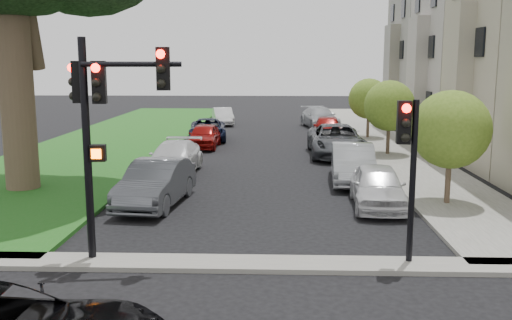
{
  "coord_description": "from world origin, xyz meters",
  "views": [
    {
      "loc": [
        0.56,
        -10.63,
        4.69
      ],
      "look_at": [
        0.0,
        5.0,
        2.0
      ],
      "focal_mm": 40.0,
      "sensor_mm": 36.0,
      "label": 1
    }
  ],
  "objects_px": {
    "car_parked_4": "(320,118)",
    "car_parked_9": "(223,116)",
    "small_tree_b": "(389,106)",
    "car_parked_2": "(336,140)",
    "traffic_signal_secondary": "(408,152)",
    "small_tree_c": "(369,99)",
    "small_tree_a": "(451,130)",
    "car_parked_8": "(208,130)",
    "traffic_signal_main": "(103,110)",
    "car_parked_7": "(204,136)",
    "car_parked_5": "(156,183)",
    "car_parked_0": "(378,186)",
    "car_parked_1": "(353,164)",
    "car_parked_3": "(328,128)",
    "car_parked_6": "(174,158)"
  },
  "relations": [
    {
      "from": "car_parked_4",
      "to": "car_parked_9",
      "type": "relative_size",
      "value": 1.3
    },
    {
      "from": "small_tree_b",
      "to": "car_parked_2",
      "type": "relative_size",
      "value": 0.66
    },
    {
      "from": "small_tree_b",
      "to": "traffic_signal_secondary",
      "type": "bearing_deg",
      "value": -99.5
    },
    {
      "from": "traffic_signal_secondary",
      "to": "small_tree_c",
      "type": "bearing_deg",
      "value": 83.21
    },
    {
      "from": "small_tree_a",
      "to": "car_parked_9",
      "type": "bearing_deg",
      "value": 111.66
    },
    {
      "from": "car_parked_2",
      "to": "car_parked_8",
      "type": "distance_m",
      "value": 9.17
    },
    {
      "from": "small_tree_b",
      "to": "traffic_signal_secondary",
      "type": "height_order",
      "value": "traffic_signal_secondary"
    },
    {
      "from": "small_tree_a",
      "to": "car_parked_9",
      "type": "height_order",
      "value": "small_tree_a"
    },
    {
      "from": "car_parked_8",
      "to": "traffic_signal_main",
      "type": "bearing_deg",
      "value": -95.53
    },
    {
      "from": "traffic_signal_secondary",
      "to": "car_parked_7",
      "type": "height_order",
      "value": "traffic_signal_secondary"
    },
    {
      "from": "car_parked_5",
      "to": "car_parked_9",
      "type": "distance_m",
      "value": 24.66
    },
    {
      "from": "traffic_signal_main",
      "to": "car_parked_0",
      "type": "bearing_deg",
      "value": 36.67
    },
    {
      "from": "car_parked_8",
      "to": "car_parked_5",
      "type": "bearing_deg",
      "value": -95.4
    },
    {
      "from": "traffic_signal_main",
      "to": "car_parked_0",
      "type": "distance_m",
      "value": 9.52
    },
    {
      "from": "car_parked_0",
      "to": "car_parked_9",
      "type": "distance_m",
      "value": 25.72
    },
    {
      "from": "car_parked_5",
      "to": "car_parked_9",
      "type": "bearing_deg",
      "value": 96.49
    },
    {
      "from": "car_parked_7",
      "to": "small_tree_c",
      "type": "bearing_deg",
      "value": 23.78
    },
    {
      "from": "car_parked_1",
      "to": "car_parked_3",
      "type": "xyz_separation_m",
      "value": [
        0.12,
        12.75,
        -0.03
      ]
    },
    {
      "from": "car_parked_0",
      "to": "car_parked_5",
      "type": "bearing_deg",
      "value": -176.38
    },
    {
      "from": "car_parked_9",
      "to": "car_parked_0",
      "type": "bearing_deg",
      "value": -84.31
    },
    {
      "from": "car_parked_1",
      "to": "car_parked_2",
      "type": "height_order",
      "value": "car_parked_2"
    },
    {
      "from": "small_tree_b",
      "to": "car_parked_5",
      "type": "distance_m",
      "value": 14.31
    },
    {
      "from": "traffic_signal_secondary",
      "to": "car_parked_5",
      "type": "height_order",
      "value": "traffic_signal_secondary"
    },
    {
      "from": "car_parked_5",
      "to": "car_parked_0",
      "type": "bearing_deg",
      "value": 6.47
    },
    {
      "from": "small_tree_a",
      "to": "car_parked_3",
      "type": "bearing_deg",
      "value": 98.65
    },
    {
      "from": "car_parked_6",
      "to": "car_parked_8",
      "type": "distance_m",
      "value": 10.65
    },
    {
      "from": "traffic_signal_secondary",
      "to": "car_parked_6",
      "type": "relative_size",
      "value": 0.82
    },
    {
      "from": "traffic_signal_main",
      "to": "small_tree_b",
      "type": "bearing_deg",
      "value": 58.83
    },
    {
      "from": "car_parked_5",
      "to": "car_parked_8",
      "type": "xyz_separation_m",
      "value": [
        -0.2,
        15.98,
        -0.1
      ]
    },
    {
      "from": "small_tree_a",
      "to": "car_parked_7",
      "type": "distance_m",
      "value": 15.97
    },
    {
      "from": "car_parked_0",
      "to": "car_parked_8",
      "type": "xyz_separation_m",
      "value": [
        -7.48,
        15.96,
        -0.04
      ]
    },
    {
      "from": "small_tree_c",
      "to": "car_parked_9",
      "type": "distance_m",
      "value": 12.55
    },
    {
      "from": "small_tree_c",
      "to": "car_parked_5",
      "type": "height_order",
      "value": "small_tree_c"
    },
    {
      "from": "small_tree_c",
      "to": "small_tree_b",
      "type": "bearing_deg",
      "value": -90.0
    },
    {
      "from": "small_tree_a",
      "to": "traffic_signal_main",
      "type": "xyz_separation_m",
      "value": [
        -9.59,
        -5.65,
        1.08
      ]
    },
    {
      "from": "small_tree_a",
      "to": "car_parked_3",
      "type": "height_order",
      "value": "small_tree_a"
    },
    {
      "from": "traffic_signal_main",
      "to": "car_parked_3",
      "type": "distance_m",
      "value": 23.35
    },
    {
      "from": "car_parked_4",
      "to": "car_parked_5",
      "type": "xyz_separation_m",
      "value": [
        -7.1,
        -22.96,
        0.01
      ]
    },
    {
      "from": "small_tree_c",
      "to": "car_parked_0",
      "type": "relative_size",
      "value": 0.91
    },
    {
      "from": "car_parked_7",
      "to": "car_parked_3",
      "type": "bearing_deg",
      "value": 29.07
    },
    {
      "from": "car_parked_4",
      "to": "car_parked_7",
      "type": "distance_m",
      "value": 12.35
    },
    {
      "from": "small_tree_a",
      "to": "car_parked_3",
      "type": "distance_m",
      "value": 16.7
    },
    {
      "from": "car_parked_0",
      "to": "car_parked_7",
      "type": "relative_size",
      "value": 1.04
    },
    {
      "from": "car_parked_3",
      "to": "car_parked_9",
      "type": "bearing_deg",
      "value": 136.38
    },
    {
      "from": "traffic_signal_secondary",
      "to": "car_parked_2",
      "type": "bearing_deg",
      "value": 89.84
    },
    {
      "from": "car_parked_3",
      "to": "car_parked_2",
      "type": "bearing_deg",
      "value": -86.67
    },
    {
      "from": "small_tree_b",
      "to": "car_parked_4",
      "type": "bearing_deg",
      "value": 101.33
    },
    {
      "from": "car_parked_3",
      "to": "car_parked_7",
      "type": "bearing_deg",
      "value": -147.53
    },
    {
      "from": "car_parked_2",
      "to": "car_parked_7",
      "type": "bearing_deg",
      "value": 159.69
    },
    {
      "from": "small_tree_b",
      "to": "car_parked_3",
      "type": "xyz_separation_m",
      "value": [
        -2.5,
        6.21,
        -1.81
      ]
    }
  ]
}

